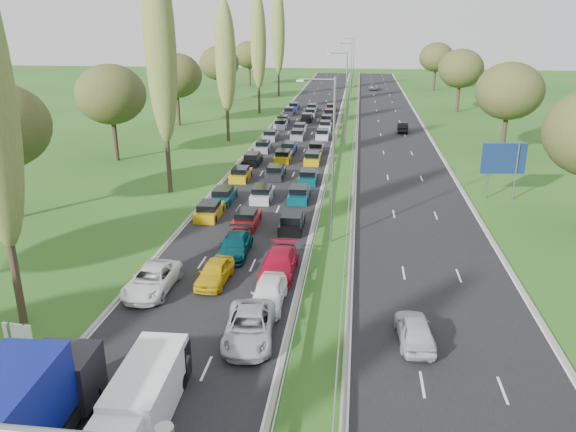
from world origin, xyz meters
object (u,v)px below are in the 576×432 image
(white_van_rear, at_px, (150,385))
(direction_sign, at_px, (504,161))
(near_car_2, at_px, (152,280))
(info_sign, at_px, (18,338))
(blue_lorry, at_px, (9,428))

(white_van_rear, xyz_separation_m, direction_sign, (21.44, 32.72, 2.45))
(near_car_2, relative_size, info_sign, 2.50)
(direction_sign, bearing_deg, info_sign, -133.59)
(blue_lorry, distance_m, direction_sign, 44.58)
(white_van_rear, relative_size, info_sign, 2.59)
(white_van_rear, distance_m, direction_sign, 39.19)
(near_car_2, height_order, white_van_rear, white_van_rear)
(blue_lorry, distance_m, info_sign, 7.75)
(info_sign, xyz_separation_m, direction_sign, (28.80, 30.26, 2.20))
(blue_lorry, bearing_deg, direction_sign, 53.20)
(blue_lorry, bearing_deg, near_car_2, 88.42)
(near_car_2, distance_m, blue_lorry, 14.80)
(near_car_2, xyz_separation_m, white_van_rear, (3.79, -10.53, 0.37))
(white_van_rear, bearing_deg, info_sign, 159.53)
(near_car_2, height_order, direction_sign, direction_sign)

